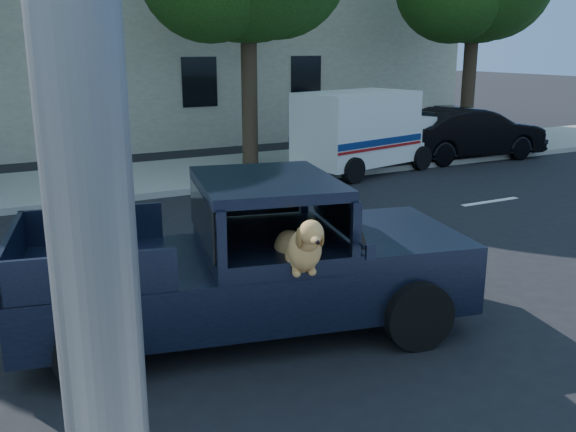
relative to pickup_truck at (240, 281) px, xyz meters
name	(u,v)px	position (x,y,z in m)	size (l,w,h in m)	color
ground	(209,335)	(-0.41, 0.04, -0.63)	(120.00, 120.00, 0.00)	black
far_sidewalk	(70,186)	(-0.41, 9.24, -0.56)	(60.00, 4.00, 0.15)	gray
lane_stripes	(244,239)	(1.59, 3.44, -0.63)	(21.60, 0.14, 0.01)	silver
building_main	(111,11)	(2.59, 16.54, 3.87)	(26.00, 6.00, 9.00)	beige
pickup_truck	(240,281)	(0.00, 0.00, 0.00)	(5.56, 3.22, 1.88)	black
mail_truck	(363,137)	(7.07, 7.70, 0.32)	(4.28, 2.76, 2.18)	silver
parked_sedan	(468,133)	(11.00, 7.82, 0.15)	(4.79, 1.67, 1.58)	black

